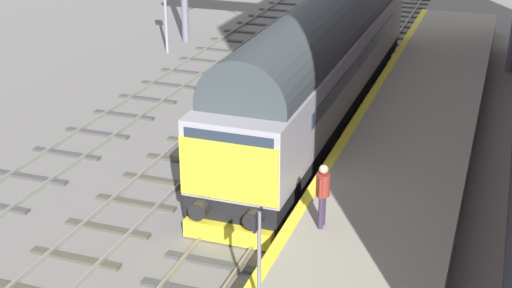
% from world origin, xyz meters
% --- Properties ---
extents(ground_plane, '(140.00, 140.00, 0.00)m').
position_xyz_m(ground_plane, '(0.00, 0.00, 0.00)').
color(ground_plane, slate).
rests_on(ground_plane, ground).
extents(track_main, '(2.50, 60.00, 0.15)m').
position_xyz_m(track_main, '(0.00, -0.00, 0.05)').
color(track_main, gray).
rests_on(track_main, ground).
extents(track_adjacent_west, '(2.50, 60.00, 0.15)m').
position_xyz_m(track_adjacent_west, '(-3.31, 0.00, 0.06)').
color(track_adjacent_west, gray).
rests_on(track_adjacent_west, ground).
extents(track_adjacent_far_west, '(2.50, 60.00, 0.15)m').
position_xyz_m(track_adjacent_far_west, '(-7.18, 0.00, 0.06)').
color(track_adjacent_far_west, slate).
rests_on(track_adjacent_far_west, ground).
extents(station_platform, '(4.00, 44.00, 1.01)m').
position_xyz_m(station_platform, '(3.60, 0.00, 0.50)').
color(station_platform, gray).
rests_on(station_platform, ground).
extents(diesel_locomotive, '(2.74, 19.32, 4.68)m').
position_xyz_m(diesel_locomotive, '(0.00, 6.05, 2.49)').
color(diesel_locomotive, black).
rests_on(diesel_locomotive, ground).
extents(platform_number_sign, '(0.10, 0.44, 2.11)m').
position_xyz_m(platform_number_sign, '(2.09, -7.06, 2.40)').
color(platform_number_sign, slate).
rests_on(platform_number_sign, station_platform).
extents(waiting_passenger, '(0.35, 0.51, 1.64)m').
position_xyz_m(waiting_passenger, '(2.48, -3.55, 1.99)').
color(waiting_passenger, '#31273A').
rests_on(waiting_passenger, station_platform).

